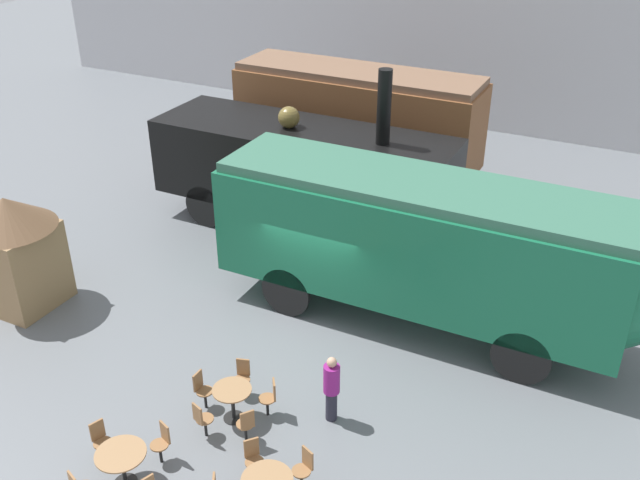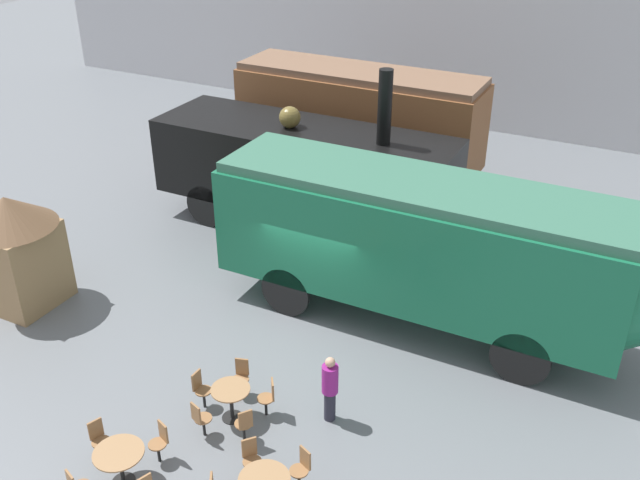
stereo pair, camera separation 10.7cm
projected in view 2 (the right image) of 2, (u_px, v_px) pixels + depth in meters
name	position (u px, v px, depth m)	size (l,w,h in m)	color
ground_plane	(315.00, 315.00, 18.06)	(80.00, 80.00, 0.00)	slate
backdrop_wall	(495.00, 19.00, 27.88)	(44.00, 0.15, 9.00)	silver
passenger_coach_wooden	(359.00, 115.00, 24.42)	(8.47, 2.44, 3.93)	brown
steam_locomotive	(304.00, 166.00, 21.34)	(9.11, 2.85, 5.28)	black
streamlined_locomotive	(451.00, 248.00, 16.48)	(11.75, 2.58, 3.79)	#196B47
cafe_table_mid	(231.00, 396.00, 14.53)	(0.81, 0.81, 0.77)	black
cafe_table_far	(119.00, 458.00, 13.03)	(0.94, 0.94, 0.75)	black
cafe_chair_3	(302.00, 466.00, 12.99)	(0.38, 0.40, 0.87)	black
cafe_chair_4	(251.00, 456.00, 13.20)	(0.41, 0.40, 0.87)	black
cafe_chair_5	(241.00, 375.00, 15.24)	(0.37, 0.39, 0.87)	black
cafe_chair_6	(200.00, 387.00, 14.89)	(0.36, 0.36, 0.87)	black
cafe_chair_7	(200.00, 417.00, 14.10)	(0.37, 0.39, 0.87)	black
cafe_chair_8	(244.00, 423.00, 13.96)	(0.40, 0.40, 0.87)	black
cafe_chair_9	(269.00, 395.00, 14.67)	(0.40, 0.40, 0.87)	black
cafe_chair_11	(160.00, 439.00, 13.57)	(0.38, 0.39, 0.87)	black
cafe_chair_12	(99.00, 437.00, 13.63)	(0.39, 0.38, 0.87)	black
visitor_person	(330.00, 387.00, 14.40)	(0.34, 0.34, 1.57)	#262633
ticket_kiosk	(14.00, 245.00, 17.84)	(2.34, 2.34, 3.00)	#99754C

